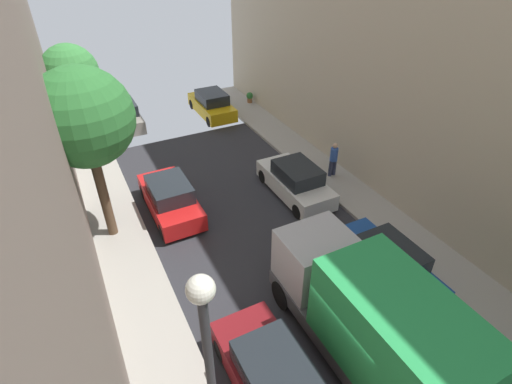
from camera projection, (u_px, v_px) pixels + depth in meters
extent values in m
plane|color=#2D2D33|center=(360.00, 360.00, 11.23)|extent=(32.00, 32.00, 0.00)
cube|color=#A8A399|center=(480.00, 296.00, 13.07)|extent=(2.00, 44.00, 0.15)
cube|color=maroon|center=(272.00, 380.00, 10.17)|extent=(1.76, 4.20, 0.76)
cube|color=#1E2328|center=(276.00, 370.00, 9.67)|extent=(1.56, 2.10, 0.64)
cylinder|color=black|center=(221.00, 350.00, 11.15)|extent=(0.22, 0.64, 0.64)
cylinder|color=black|center=(269.00, 329.00, 11.73)|extent=(0.22, 0.64, 0.64)
cube|color=red|center=(170.00, 201.00, 16.71)|extent=(1.76, 4.20, 0.76)
cube|color=#1E2328|center=(169.00, 189.00, 16.21)|extent=(1.56, 2.10, 0.64)
cylinder|color=black|center=(144.00, 192.00, 17.69)|extent=(0.22, 0.64, 0.64)
cylinder|color=black|center=(178.00, 183.00, 18.27)|extent=(0.22, 0.64, 0.64)
cylinder|color=black|center=(163.00, 232.00, 15.41)|extent=(0.22, 0.64, 0.64)
cylinder|color=black|center=(201.00, 220.00, 16.00)|extent=(0.22, 0.64, 0.64)
cube|color=gray|center=(123.00, 118.00, 23.83)|extent=(1.76, 4.20, 0.76)
cube|color=#1E2328|center=(121.00, 108.00, 23.33)|extent=(1.56, 2.10, 0.64)
cylinder|color=black|center=(106.00, 114.00, 24.81)|extent=(0.22, 0.64, 0.64)
cylinder|color=black|center=(131.00, 110.00, 25.39)|extent=(0.22, 0.64, 0.64)
cylinder|color=black|center=(116.00, 134.00, 22.53)|extent=(0.22, 0.64, 0.64)
cylinder|color=black|center=(143.00, 128.00, 23.12)|extent=(0.22, 0.64, 0.64)
cube|color=#194799|center=(384.00, 267.00, 13.53)|extent=(1.76, 4.20, 0.76)
cube|color=#1E2328|center=(391.00, 254.00, 13.02)|extent=(1.56, 2.10, 0.64)
cylinder|color=black|center=(337.00, 251.00, 14.50)|extent=(0.22, 0.64, 0.64)
cylinder|color=black|center=(371.00, 238.00, 15.09)|extent=(0.22, 0.64, 0.64)
cylinder|color=black|center=(398.00, 312.00, 12.23)|extent=(0.22, 0.64, 0.64)
cylinder|color=black|center=(434.00, 295.00, 12.81)|extent=(0.22, 0.64, 0.64)
cube|color=white|center=(295.00, 184.00, 17.80)|extent=(1.76, 4.20, 0.76)
cube|color=#1E2328|center=(298.00, 172.00, 17.29)|extent=(1.56, 2.10, 0.64)
cylinder|color=black|center=(264.00, 176.00, 18.77)|extent=(0.22, 0.64, 0.64)
cylinder|color=black|center=(292.00, 169.00, 19.36)|extent=(0.22, 0.64, 0.64)
cylinder|color=black|center=(298.00, 211.00, 16.49)|extent=(0.22, 0.64, 0.64)
cylinder|color=black|center=(329.00, 201.00, 17.08)|extent=(0.22, 0.64, 0.64)
cube|color=gold|center=(212.00, 107.00, 25.21)|extent=(1.76, 4.20, 0.76)
cube|color=#1E2328|center=(212.00, 97.00, 24.71)|extent=(1.56, 2.10, 0.64)
cylinder|color=black|center=(192.00, 104.00, 26.19)|extent=(0.22, 0.64, 0.64)
cylinder|color=black|center=(214.00, 100.00, 26.77)|extent=(0.22, 0.64, 0.64)
cylinder|color=black|center=(210.00, 122.00, 23.91)|extent=(0.22, 0.64, 0.64)
cylinder|color=black|center=(233.00, 117.00, 24.50)|extent=(0.22, 0.64, 0.64)
cube|color=#4C4C51|center=(361.00, 341.00, 10.93)|extent=(2.20, 6.60, 0.50)
cube|color=#B7B7BC|center=(315.00, 258.00, 12.07)|extent=(2.10, 1.80, 1.70)
cube|color=green|center=(397.00, 336.00, 9.37)|extent=(2.24, 4.20, 2.40)
cylinder|color=black|center=(283.00, 294.00, 12.61)|extent=(0.30, 0.96, 0.96)
cylinder|color=black|center=(333.00, 274.00, 13.34)|extent=(0.30, 0.96, 0.96)
cylinder|color=#2D334C|center=(330.00, 168.00, 18.92)|extent=(0.18, 0.18, 0.82)
cylinder|color=#2D334C|center=(334.00, 167.00, 19.00)|extent=(0.18, 0.18, 0.82)
cylinder|color=#3359B2|center=(334.00, 154.00, 18.54)|extent=(0.36, 0.36, 0.64)
sphere|color=tan|center=(335.00, 146.00, 18.28)|extent=(0.24, 0.24, 0.24)
cylinder|color=brown|center=(104.00, 195.00, 14.62)|extent=(0.36, 0.36, 3.63)
sphere|color=#2D7233|center=(83.00, 117.00, 12.88)|extent=(3.37, 3.37, 3.37)
cylinder|color=brown|center=(83.00, 120.00, 20.97)|extent=(0.30, 0.30, 2.98)
sphere|color=#38843D|center=(70.00, 72.00, 19.54)|extent=(2.76, 2.76, 2.76)
cylinder|color=brown|center=(250.00, 100.00, 26.84)|extent=(0.33, 0.33, 0.29)
sphere|color=#2D7233|center=(250.00, 96.00, 26.65)|extent=(0.45, 0.45, 0.45)
sphere|color=white|center=(201.00, 289.00, 5.53)|extent=(0.44, 0.44, 0.44)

